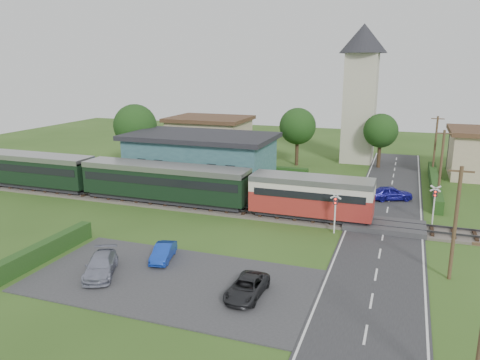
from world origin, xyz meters
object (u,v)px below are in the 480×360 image
(car_on_road, at_px, (391,193))
(car_park_blue, at_px, (163,252))
(crossing_signal_near, at_px, (335,206))
(car_park_silver, at_px, (101,265))
(house_west, at_px, (210,136))
(station_building, at_px, (201,158))
(car_park_dark, at_px, (247,287))
(pedestrian_near, at_px, (233,187))
(crossing_signal_far, at_px, (435,199))
(train, at_px, (135,179))
(equipment_hut, at_px, (108,172))
(pedestrian_far, at_px, (109,178))
(church_tower, at_px, (361,83))

(car_on_road, relative_size, car_park_blue, 1.24)
(crossing_signal_near, height_order, car_park_blue, crossing_signal_near)
(car_park_silver, bearing_deg, house_west, 78.08)
(car_on_road, bearing_deg, car_park_blue, 121.79)
(station_building, distance_m, car_park_dark, 27.00)
(car_park_dark, xyz_separation_m, pedestrian_near, (-7.53, 17.85, 0.68))
(car_on_road, xyz_separation_m, pedestrian_near, (-14.24, -4.87, 0.56))
(car_park_blue, height_order, car_park_dark, car_park_blue)
(crossing_signal_far, distance_m, car_park_silver, 26.05)
(car_park_blue, height_order, pedestrian_near, pedestrian_near)
(train, relative_size, house_west, 4.00)
(house_west, bearing_deg, station_building, -70.35)
(equipment_hut, distance_m, crossing_signal_near, 25.04)
(house_west, xyz_separation_m, car_park_dark, (18.39, -37.36, -2.19))
(car_on_road, height_order, pedestrian_near, pedestrian_near)
(car_park_blue, xyz_separation_m, car_park_dark, (6.81, -2.86, -0.00))
(car_park_silver, relative_size, pedestrian_near, 2.47)
(car_park_silver, distance_m, pedestrian_far, 20.81)
(crossing_signal_near, relative_size, crossing_signal_far, 1.00)
(car_on_road, height_order, car_park_blue, car_on_road)
(station_building, bearing_deg, crossing_signal_near, -34.81)
(car_park_dark, relative_size, pedestrian_far, 2.35)
(church_tower, height_order, car_park_blue, church_tower)
(car_on_road, relative_size, pedestrian_far, 2.47)
(crossing_signal_far, bearing_deg, house_west, 144.23)
(car_park_silver, distance_m, pedestrian_near, 18.37)
(equipment_hut, distance_m, car_park_silver, 21.68)
(house_west, xyz_separation_m, car_park_blue, (11.58, -34.50, -2.19))
(crossing_signal_far, bearing_deg, car_on_road, 120.35)
(car_park_blue, bearing_deg, crossing_signal_far, 25.86)
(pedestrian_near, bearing_deg, car_park_silver, 76.36)
(car_park_dark, bearing_deg, crossing_signal_near, 77.21)
(crossing_signal_near, distance_m, pedestrian_far, 24.39)
(equipment_hut, xyz_separation_m, crossing_signal_near, (24.40, -5.61, 0.39))
(car_on_road, distance_m, pedestrian_near, 15.06)
(pedestrian_near, bearing_deg, station_building, -51.19)
(station_building, height_order, car_park_blue, station_building)
(house_west, relative_size, pedestrian_near, 6.47)
(equipment_hut, relative_size, pedestrian_far, 1.59)
(equipment_hut, xyz_separation_m, crossing_signal_far, (31.60, -0.81, 0.39))
(church_tower, relative_size, car_park_silver, 4.27)
(equipment_hut, bearing_deg, house_west, 81.38)
(crossing_signal_far, bearing_deg, car_park_blue, -140.77)
(house_west, distance_m, car_park_dark, 41.70)
(equipment_hut, height_order, house_west, house_west)
(house_west, height_order, crossing_signal_far, house_west)
(equipment_hut, bearing_deg, train, -31.18)
(equipment_hut, bearing_deg, car_park_silver, -56.14)
(train, distance_m, car_on_road, 24.34)
(car_park_dark, height_order, pedestrian_far, pedestrian_far)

